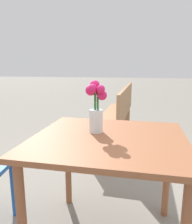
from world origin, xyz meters
TOP-DOWN VIEW (x-y plane):
  - table_front at (0.00, 0.00)m, footprint 0.93×0.86m
  - flower_vase at (-0.09, 0.08)m, footprint 0.14×0.12m
  - bench_near at (-0.08, 1.88)m, footprint 0.44×1.80m

SIDE VIEW (x-z plane):
  - bench_near at x=-0.08m, z-range 0.04..0.89m
  - table_front at x=0.00m, z-range 0.26..0.99m
  - flower_vase at x=-0.09m, z-range 0.72..1.05m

